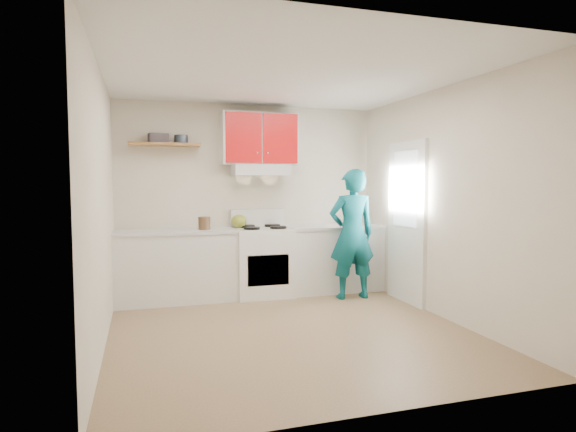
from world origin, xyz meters
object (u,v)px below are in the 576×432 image
object	(u,v)px
stove	(262,262)
crock	(204,224)
tin	(181,139)
kettle	(239,221)
person	(352,234)

from	to	relation	value
stove	crock	distance (m)	0.94
crock	tin	bearing A→B (deg)	145.07
tin	kettle	world-z (taller)	tin
person	crock	bearing A→B (deg)	-11.29
kettle	person	distance (m)	1.53
tin	person	bearing A→B (deg)	-17.01
crock	person	bearing A→B (deg)	-14.08
person	tin	bearing A→B (deg)	-14.21
crock	person	world-z (taller)	person
stove	tin	bearing A→B (deg)	171.04
stove	crock	xyz separation A→B (m)	(-0.78, -0.02, 0.53)
stove	person	size ratio (longest dim) A/B	0.54
stove	kettle	xyz separation A→B (m)	(-0.29, 0.13, 0.55)
tin	crock	bearing A→B (deg)	-34.93
person	stove	bearing A→B (deg)	-21.28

